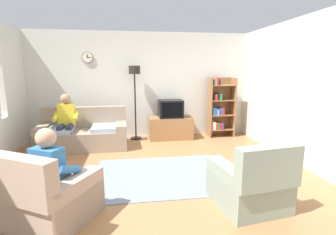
% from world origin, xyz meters
% --- Properties ---
extents(ground_plane, '(12.00, 12.00, 0.00)m').
position_xyz_m(ground_plane, '(0.00, 0.00, 0.00)').
color(ground_plane, '#9E6B42').
extents(back_wall_assembly, '(6.20, 0.17, 2.70)m').
position_xyz_m(back_wall_assembly, '(-0.00, 2.66, 1.35)').
color(back_wall_assembly, silver).
rests_on(back_wall_assembly, ground_plane).
extents(right_wall, '(0.12, 5.80, 2.70)m').
position_xyz_m(right_wall, '(2.86, 0.00, 1.35)').
color(right_wall, silver).
rests_on(right_wall, ground_plane).
extents(couch, '(1.93, 0.95, 0.90)m').
position_xyz_m(couch, '(-1.35, 1.74, 0.31)').
color(couch, gray).
rests_on(couch, ground_plane).
extents(tv_stand, '(1.10, 0.56, 0.57)m').
position_xyz_m(tv_stand, '(0.71, 2.25, 0.28)').
color(tv_stand, olive).
rests_on(tv_stand, ground_plane).
extents(tv, '(0.60, 0.49, 0.44)m').
position_xyz_m(tv, '(0.71, 2.23, 0.79)').
color(tv, black).
rests_on(tv, tv_stand).
extents(bookshelf, '(0.68, 0.36, 1.55)m').
position_xyz_m(bookshelf, '(2.03, 2.32, 0.78)').
color(bookshelf, olive).
rests_on(bookshelf, ground_plane).
extents(floor_lamp, '(0.28, 0.28, 1.85)m').
position_xyz_m(floor_lamp, '(-0.17, 2.35, 1.45)').
color(floor_lamp, black).
rests_on(floor_lamp, ground_plane).
extents(armchair_near_window, '(1.13, 1.16, 0.90)m').
position_xyz_m(armchair_near_window, '(-1.21, -1.15, 0.29)').
color(armchair_near_window, tan).
rests_on(armchair_near_window, ground_plane).
extents(armchair_near_bookshelf, '(0.92, 0.99, 0.90)m').
position_xyz_m(armchair_near_bookshelf, '(1.22, -1.15, 0.29)').
color(armchair_near_bookshelf, gray).
rests_on(armchair_near_bookshelf, ground_plane).
extents(area_rug, '(2.20, 1.70, 0.01)m').
position_xyz_m(area_rug, '(0.20, -0.04, 0.01)').
color(area_rug, slate).
rests_on(area_rug, ground_plane).
extents(person_on_couch, '(0.52, 0.55, 1.24)m').
position_xyz_m(person_on_couch, '(-1.68, 1.63, 0.70)').
color(person_on_couch, yellow).
rests_on(person_on_couch, ground_plane).
extents(person_in_left_armchair, '(0.61, 0.63, 1.12)m').
position_xyz_m(person_in_left_armchair, '(-1.17, -1.08, 0.60)').
color(person_in_left_armchair, '#3372B2').
rests_on(person_in_left_armchair, ground_plane).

